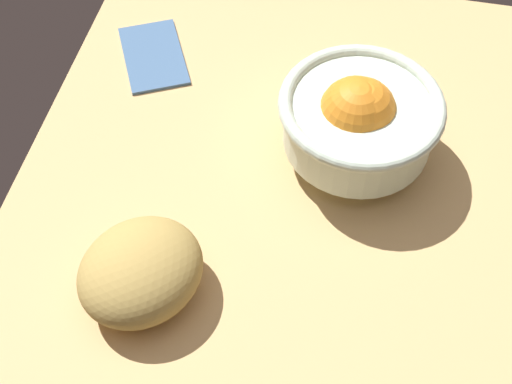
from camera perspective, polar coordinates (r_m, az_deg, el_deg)
The scene contains 4 objects.
ground_plane at distance 88.14cm, azimuth 3.80°, elevation 1.74°, with size 68.24×66.50×3.00cm, color tan.
fruit_bowl at distance 83.20cm, azimuth 8.17°, elevation 5.84°, with size 18.88×18.88×11.83cm.
bread_loaf at distance 75.04cm, azimuth -9.13°, elevation -6.24°, with size 13.52×11.97×7.66cm, color tan.
napkin_folded at distance 99.55cm, azimuth -8.15°, elevation 10.74°, with size 12.66×7.75×0.90cm, color #45668F.
Camera 1 is at (53.24, 5.07, 68.56)cm, focal length 50.45 mm.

